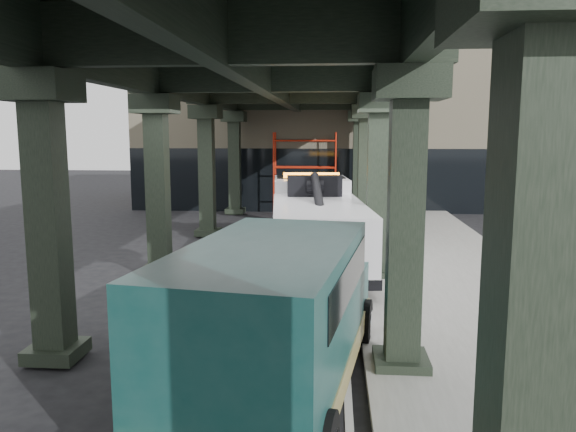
% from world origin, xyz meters
% --- Properties ---
extents(ground, '(90.00, 90.00, 0.00)m').
position_xyz_m(ground, '(0.00, 0.00, 0.00)').
color(ground, black).
rests_on(ground, ground).
extents(sidewalk, '(5.00, 40.00, 0.15)m').
position_xyz_m(sidewalk, '(4.50, 2.00, 0.07)').
color(sidewalk, gray).
rests_on(sidewalk, ground).
extents(lane_stripe, '(0.12, 38.00, 0.01)m').
position_xyz_m(lane_stripe, '(1.70, 2.00, 0.01)').
color(lane_stripe, silver).
rests_on(lane_stripe, ground).
extents(viaduct, '(7.40, 32.00, 6.40)m').
position_xyz_m(viaduct, '(-0.40, 2.00, 5.46)').
color(viaduct, black).
rests_on(viaduct, ground).
extents(building, '(22.00, 10.00, 8.00)m').
position_xyz_m(building, '(2.00, 20.00, 4.00)').
color(building, '#C6B793').
rests_on(building, ground).
extents(scaffolding, '(3.08, 0.88, 4.00)m').
position_xyz_m(scaffolding, '(0.00, 14.64, 2.11)').
color(scaffolding, red).
rests_on(scaffolding, ground).
extents(tow_truck, '(3.25, 8.81, 2.83)m').
position_xyz_m(tow_truck, '(0.89, 3.51, 1.38)').
color(tow_truck, black).
rests_on(tow_truck, ground).
extents(towed_van, '(3.18, 6.28, 2.44)m').
position_xyz_m(towed_van, '(0.60, -5.08, 1.31)').
color(towed_van, '#103B38').
rests_on(towed_van, ground).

